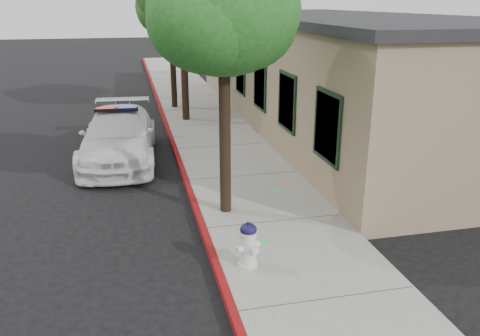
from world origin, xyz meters
name	(u,v)px	position (x,y,z in m)	size (l,w,h in m)	color
ground	(201,235)	(0.00, 0.00, 0.00)	(120.00, 120.00, 0.00)	black
sidewalk	(242,178)	(1.60, 3.00, 0.07)	(3.20, 60.00, 0.15)	gray
red_curb	(187,182)	(0.06, 3.00, 0.08)	(0.14, 60.00, 0.16)	maroon
clapboard_building	(332,69)	(6.69, 9.00, 2.13)	(7.30, 20.89, 4.24)	#9E7F67
police_car	(119,136)	(-1.69, 5.66, 0.78)	(2.52, 5.49, 1.67)	white
fire_hydrant	(248,244)	(0.62, -1.70, 0.58)	(0.49, 0.43, 0.86)	silver
street_tree_near	(224,17)	(0.71, 0.82, 4.43)	(3.22, 3.13, 5.74)	black
street_tree_far	(171,10)	(0.74, 12.61, 4.36)	(3.08, 2.99, 5.60)	black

